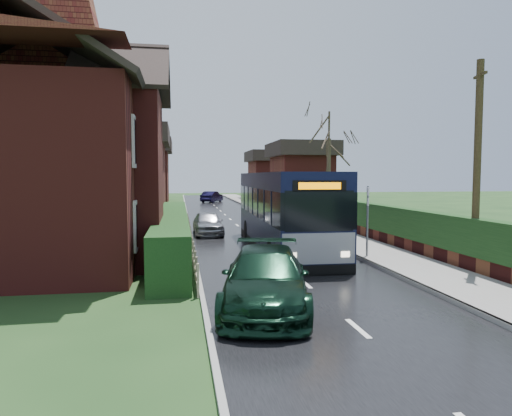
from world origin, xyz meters
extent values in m
plane|color=#2E4F22|center=(0.00, 0.00, 0.00)|extent=(140.00, 140.00, 0.00)
cube|color=black|center=(0.00, 10.00, 0.01)|extent=(6.00, 100.00, 0.02)
cube|color=slate|center=(4.25, 10.00, 0.07)|extent=(2.50, 100.00, 0.14)
cube|color=gray|center=(3.05, 10.00, 0.07)|extent=(0.12, 100.00, 0.14)
cube|color=gray|center=(-3.05, 10.00, 0.05)|extent=(0.12, 100.00, 0.10)
cube|color=black|center=(-3.90, 5.00, 0.80)|extent=(1.20, 16.00, 1.60)
cube|color=maroon|center=(5.80, 10.00, 0.30)|extent=(0.30, 50.00, 0.60)
cube|color=black|center=(5.80, 10.00, 1.20)|extent=(0.60, 50.00, 1.20)
cube|color=maroon|center=(-9.00, 5.00, 3.00)|extent=(8.00, 14.00, 6.00)
cube|color=maroon|center=(-5.50, 2.00, 3.00)|extent=(2.50, 4.00, 6.00)
cube|color=brown|center=(-8.00, 9.00, 9.20)|extent=(0.90, 1.40, 2.20)
cube|color=silver|center=(-4.95, 0.00, 1.60)|extent=(0.08, 1.20, 1.60)
cube|color=black|center=(-4.92, 0.00, 1.60)|extent=(0.03, 0.95, 1.35)
cube|color=silver|center=(-4.95, 0.00, 4.20)|extent=(0.08, 1.20, 1.60)
cube|color=black|center=(-4.92, 0.00, 4.20)|extent=(0.03, 0.95, 1.35)
cube|color=silver|center=(-4.95, 4.00, 1.60)|extent=(0.08, 1.20, 1.60)
cube|color=black|center=(-4.92, 4.00, 1.60)|extent=(0.03, 0.95, 1.35)
cube|color=silver|center=(-4.95, 4.00, 4.20)|extent=(0.08, 1.20, 1.60)
cube|color=black|center=(-4.92, 4.00, 4.20)|extent=(0.03, 0.95, 1.35)
cube|color=silver|center=(-4.95, 8.00, 1.60)|extent=(0.08, 1.20, 1.60)
cube|color=black|center=(-4.92, 8.00, 1.60)|extent=(0.03, 0.95, 1.35)
cube|color=silver|center=(-4.95, 8.00, 4.20)|extent=(0.08, 1.20, 1.60)
cube|color=black|center=(-4.92, 8.00, 4.20)|extent=(0.03, 0.95, 1.35)
cube|color=silver|center=(-4.95, 10.50, 1.60)|extent=(0.08, 1.20, 1.60)
cube|color=black|center=(-4.92, 10.50, 1.60)|extent=(0.03, 0.95, 1.35)
cube|color=silver|center=(-4.95, 10.50, 4.20)|extent=(0.08, 1.20, 1.60)
cube|color=black|center=(-4.92, 10.50, 4.20)|extent=(0.03, 0.95, 1.35)
cube|color=black|center=(0.80, 4.32, 0.90)|extent=(2.67, 10.86, 1.12)
cube|color=black|center=(0.80, 4.32, 2.05)|extent=(2.69, 10.86, 1.18)
cube|color=black|center=(0.80, 4.32, 2.97)|extent=(2.67, 10.86, 0.65)
cube|color=black|center=(0.80, 4.32, 0.17)|extent=(2.67, 10.86, 0.34)
cube|color=gray|center=(0.70, -1.03, 0.88)|extent=(2.36, 0.17, 0.98)
cube|color=black|center=(0.70, -1.06, 2.06)|extent=(2.21, 0.12, 1.28)
cube|color=black|center=(0.70, -1.06, 2.85)|extent=(1.72, 0.11, 0.34)
cube|color=#FF8C00|center=(0.69, -1.10, 2.85)|extent=(1.35, 0.07, 0.22)
cube|color=black|center=(0.70, -1.04, 0.22)|extent=(2.41, 0.19, 0.29)
cube|color=#FFF2CC|center=(-0.17, -1.08, 0.69)|extent=(0.28, 0.06, 0.18)
cube|color=#FFF2CC|center=(1.55, -1.11, 0.69)|extent=(0.28, 0.06, 0.18)
cylinder|color=black|center=(-0.38, 0.88, 0.47)|extent=(0.29, 0.95, 0.94)
cylinder|color=black|center=(1.84, 0.84, 0.47)|extent=(0.29, 0.95, 0.94)
cylinder|color=black|center=(-0.24, 7.80, 0.47)|extent=(0.29, 0.95, 0.94)
cylinder|color=black|center=(1.98, 7.76, 0.47)|extent=(0.29, 0.95, 0.94)
imported|color=#A1A1A6|center=(-2.13, 9.68, 0.64)|extent=(1.60, 3.77, 1.27)
imported|color=black|center=(-1.60, -4.21, 0.71)|extent=(2.93, 5.19, 1.42)
imported|color=black|center=(0.18, 39.69, 0.67)|extent=(2.99, 4.27, 1.34)
cylinder|color=slate|center=(3.38, 1.44, 1.39)|extent=(0.08, 0.08, 2.78)
cube|color=white|center=(3.38, 1.44, 2.58)|extent=(0.19, 0.41, 0.32)
cube|color=white|center=(3.38, 1.44, 2.18)|extent=(0.16, 0.37, 0.28)
cylinder|color=#322816|center=(5.80, -1.46, 3.41)|extent=(0.23, 0.23, 6.82)
cube|color=#322816|center=(5.80, -1.46, 6.33)|extent=(0.27, 0.87, 0.08)
cylinder|color=#3B2E22|center=(8.35, 20.89, 3.08)|extent=(0.33, 0.33, 6.17)
cylinder|color=#35291F|center=(-11.76, 16.90, 3.25)|extent=(0.30, 0.30, 6.49)
camera|label=1|loc=(-3.59, -14.71, 3.16)|focal=32.00mm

